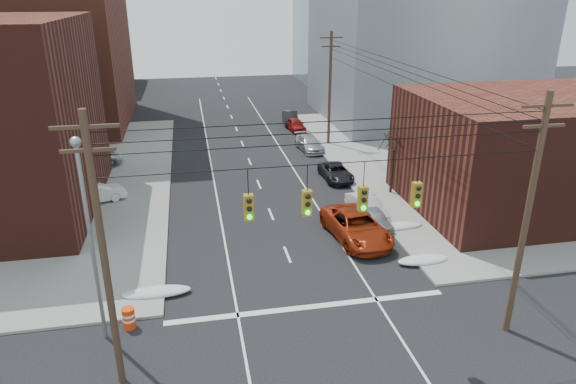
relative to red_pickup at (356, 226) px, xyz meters
name	(u,v)px	position (x,y,z in m)	size (l,w,h in m)	color
sidewalk_ne	(535,153)	(22.39, 13.78, -0.79)	(40.00, 40.00, 0.15)	gray
building_brick_far	(48,49)	(-30.61, 60.78, 5.14)	(22.00, 18.00, 12.00)	#481B15
building_office	(422,9)	(17.39, 30.78, 11.64)	(22.00, 20.00, 25.00)	gray
building_glass	(364,13)	(19.39, 56.78, 10.14)	(20.00, 18.00, 22.00)	gray
building_storefront	(530,153)	(13.39, 2.78, 3.14)	(16.00, 12.00, 8.00)	#481B15
utility_pole_left	(103,252)	(-13.11, -10.22, 4.92)	(2.20, 0.28, 11.00)	#473323
utility_pole_right	(527,215)	(3.89, -10.22, 4.92)	(2.20, 0.28, 11.00)	#473323
utility_pole_far	(330,87)	(3.89, 20.78, 4.92)	(2.20, 0.28, 11.00)	#473323
traffic_signals	(335,199)	(-4.52, -10.25, 6.31)	(17.00, 0.42, 2.02)	black
street_light	(89,226)	(-14.11, -7.22, 4.68)	(0.44, 0.44, 9.32)	gray
bare_tree	(392,165)	(4.97, 6.78, 1.46)	(2.09, 2.20, 4.93)	black
snow_nw	(156,292)	(-12.01, -4.22, -0.65)	(3.50, 1.08, 0.42)	silver
snow_ne	(423,260)	(2.79, -3.72, -0.65)	(3.00, 1.08, 0.42)	silver
snow_east_far	(393,227)	(2.79, 0.78, -0.65)	(4.00, 1.08, 0.42)	silver
red_pickup	(356,226)	(0.00, 0.00, 0.00)	(2.86, 6.19, 1.72)	#96280D
parked_car_a	(375,219)	(1.79, 1.40, -0.25)	(1.43, 3.57, 1.21)	#ABABB0
parked_car_b	(367,207)	(1.79, 3.07, -0.15)	(1.51, 4.34, 1.43)	white
parked_car_c	(336,172)	(1.79, 10.73, -0.23)	(2.09, 4.53, 1.26)	black
parked_car_d	(309,143)	(1.53, 19.19, -0.17)	(1.93, 4.75, 1.38)	#ACABB0
parked_car_e	(296,125)	(1.79, 26.77, -0.18)	(1.60, 3.97, 1.35)	maroon
parked_car_f	(290,118)	(1.79, 29.91, -0.12)	(1.57, 4.50, 1.48)	black
lot_car_a	(95,193)	(-16.83, 9.01, -0.01)	(1.49, 4.28, 1.41)	white
lot_car_b	(90,158)	(-18.45, 17.60, 0.05)	(2.52, 5.48, 1.52)	#BBBABF
lot_car_c	(40,187)	(-21.00, 11.00, 0.02)	(2.04, 5.01, 1.45)	black
lot_car_d	(23,165)	(-23.77, 17.06, -0.09)	(1.46, 3.62, 1.23)	silver
construction_barrel	(129,318)	(-13.11, -6.72, -0.33)	(0.75, 0.75, 1.03)	red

